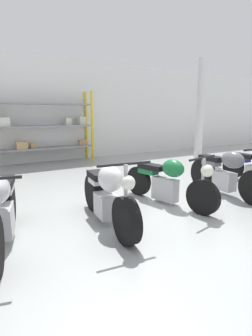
% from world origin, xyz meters
% --- Properties ---
extents(ground_plane, '(30.00, 30.00, 0.00)m').
position_xyz_m(ground_plane, '(0.00, 0.00, 0.00)').
color(ground_plane, '#9EA3A0').
extents(back_wall, '(30.00, 0.08, 3.60)m').
position_xyz_m(back_wall, '(0.00, 5.85, 1.80)').
color(back_wall, white).
rests_on(back_wall, ground_plane).
extents(shelving_rack, '(3.72, 0.63, 2.46)m').
position_xyz_m(shelving_rack, '(-0.34, 5.49, 1.22)').
color(shelving_rack, yellow).
rests_on(shelving_rack, ground_plane).
extents(support_pillar, '(0.28, 0.28, 3.60)m').
position_xyz_m(support_pillar, '(5.02, 3.44, 1.80)').
color(support_pillar, silver).
rests_on(support_pillar, ground_plane).
extents(motorcycle_silver, '(0.78, 2.09, 1.04)m').
position_xyz_m(motorcycle_silver, '(-2.12, -0.06, 0.46)').
color(motorcycle_silver, black).
rests_on(motorcycle_silver, ground_plane).
extents(motorcycle_white, '(0.72, 1.99, 1.06)m').
position_xyz_m(motorcycle_white, '(-0.68, -0.19, 0.46)').
color(motorcycle_white, black).
rests_on(motorcycle_white, ground_plane).
extents(motorcycle_green, '(0.75, 2.08, 0.97)m').
position_xyz_m(motorcycle_green, '(0.70, 0.07, 0.43)').
color(motorcycle_green, black).
rests_on(motorcycle_green, ground_plane).
extents(motorcycle_grey, '(0.66, 2.03, 1.05)m').
position_xyz_m(motorcycle_grey, '(2.07, -0.14, 0.47)').
color(motorcycle_grey, black).
rests_on(motorcycle_grey, ground_plane).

